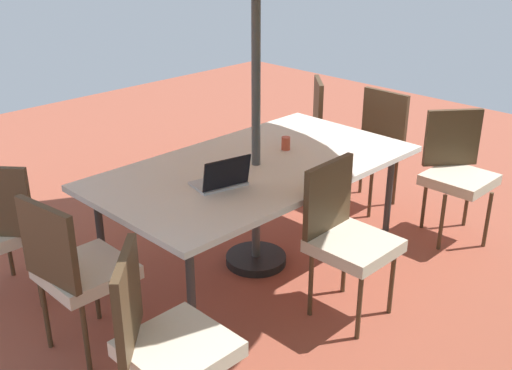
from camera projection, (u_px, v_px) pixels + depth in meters
The scene contains 11 objects.
ground_plane at pixel (256, 264), 4.53m from camera, with size 10.00×10.00×0.02m, color #9E4C38.
dining_table at pixel (256, 170), 4.23m from camera, with size 2.25×1.22×0.77m.
chair_northeast at pixel (164, 338), 2.82m from camera, with size 0.59×0.59×0.98m.
chair_east at pixel (76, 267), 3.40m from camera, with size 0.49×0.48×0.98m.
chair_west at pixel (373, 143), 5.28m from camera, with size 0.46×0.46×0.98m.
chair_north at pixel (346, 233), 3.76m from camera, with size 0.46×0.47×0.98m.
chair_southwest at pixel (301, 125), 5.74m from camera, with size 0.59×0.59×0.98m.
chair_northwest at pixel (457, 169), 4.73m from camera, with size 0.58×0.58×0.98m.
chair_southeast at pixel (11, 221), 3.91m from camera, with size 0.59×0.58×0.98m.
laptop at pixel (221, 180), 3.84m from camera, with size 0.37×0.31×0.21m.
cup at pixel (286, 143), 4.47m from camera, with size 0.06×0.06×0.10m, color #CC4C33.
Camera 1 is at (2.78, 2.77, 2.31)m, focal length 43.30 mm.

